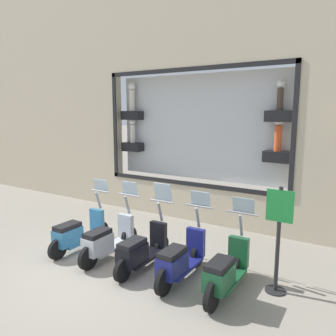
# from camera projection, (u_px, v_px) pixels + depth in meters

# --- Properties ---
(ground_plane) EXTENTS (120.00, 120.00, 0.00)m
(ground_plane) POSITION_uv_depth(u_px,v_px,m) (113.00, 266.00, 6.74)
(ground_plane) COLOR gray
(building_facade) EXTENTS (1.22, 36.00, 10.26)m
(building_facade) POSITION_uv_depth(u_px,v_px,m) (195.00, 33.00, 8.89)
(building_facade) COLOR beige
(building_facade) RESTS_ON ground_plane
(scooter_green_0) EXTENTS (1.80, 0.61, 1.55)m
(scooter_green_0) POSITION_uv_depth(u_px,v_px,m) (225.00, 272.00, 5.60)
(scooter_green_0) COLOR black
(scooter_green_0) RESTS_ON ground_plane
(scooter_navy_1) EXTENTS (1.80, 0.60, 1.56)m
(scooter_navy_1) POSITION_uv_depth(u_px,v_px,m) (180.00, 260.00, 6.06)
(scooter_navy_1) COLOR black
(scooter_navy_1) RESTS_ON ground_plane
(scooter_black_2) EXTENTS (1.79, 0.60, 1.63)m
(scooter_black_2) POSITION_uv_depth(u_px,v_px,m) (141.00, 250.00, 6.53)
(scooter_black_2) COLOR black
(scooter_black_2) RESTS_ON ground_plane
(scooter_silver_3) EXTENTS (1.80, 0.60, 1.56)m
(scooter_silver_3) POSITION_uv_depth(u_px,v_px,m) (107.00, 240.00, 6.99)
(scooter_silver_3) COLOR black
(scooter_silver_3) RESTS_ON ground_plane
(scooter_teal_4) EXTENTS (1.79, 0.60, 1.51)m
(scooter_teal_4) POSITION_uv_depth(u_px,v_px,m) (77.00, 233.00, 7.45)
(scooter_teal_4) COLOR black
(scooter_teal_4) RESTS_ON ground_plane
(shop_sign_post) EXTENTS (0.36, 0.45, 1.89)m
(shop_sign_post) POSITION_uv_depth(u_px,v_px,m) (278.00, 236.00, 5.61)
(shop_sign_post) COLOR #232326
(shop_sign_post) RESTS_ON ground_plane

